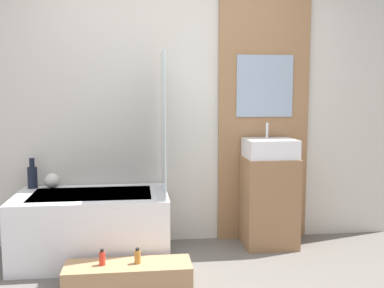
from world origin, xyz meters
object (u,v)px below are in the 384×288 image
vase_tall_dark (32,176)px  vase_round_light (52,181)px  bottle_soap_primary (102,258)px  bathtub (92,226)px  sink (270,148)px  bottle_soap_secondary (138,257)px  wooden_step_bench (128,275)px

vase_tall_dark → vase_round_light: 0.18m
bottle_soap_primary → bathtub: bearing=101.9°
bathtub → sink: size_ratio=2.84×
vase_round_light → bottle_soap_primary: (0.47, -0.82, -0.40)m
vase_tall_dark → bathtub: bearing=-27.8°
sink → vase_round_light: 1.91m
bottle_soap_primary → bottle_soap_secondary: 0.25m
sink → vase_round_light: (-1.89, 0.11, -0.27)m
vase_tall_dark → vase_round_light: (0.17, -0.02, -0.04)m
bathtub → vase_round_light: 0.55m
bottle_soap_primary → vase_tall_dark: bearing=127.3°
bathtub → bottle_soap_secondary: (0.37, -0.57, -0.07)m
bottle_soap_primary → vase_round_light: bearing=120.1°
bathtub → vase_round_light: bearing=144.6°
wooden_step_bench → vase_tall_dark: bearing=134.3°
vase_tall_dark → bottle_soap_secondary: vase_tall_dark is taller
wooden_step_bench → sink: (1.24, 0.71, 0.80)m
bathtub → bottle_soap_secondary: size_ratio=10.86×
vase_round_light → bottle_soap_secondary: (0.72, -0.82, -0.40)m
wooden_step_bench → sink: bearing=29.9°
sink → vase_round_light: size_ratio=3.33×
bathtub → vase_tall_dark: bearing=152.2°
bottle_soap_primary → sink: bearing=26.7°
bottle_soap_secondary → wooden_step_bench: bearing=180.0°
bathtub → vase_round_light: vase_round_light is taller
wooden_step_bench → bottle_soap_secondary: (0.07, 0.00, 0.13)m
wooden_step_bench → vase_tall_dark: (-0.82, 0.84, 0.57)m
sink → bottle_soap_primary: size_ratio=3.76×
vase_tall_dark → bottle_soap_primary: size_ratio=2.26×
wooden_step_bench → vase_tall_dark: 1.31m
wooden_step_bench → bottle_soap_primary: 0.22m
vase_tall_dark → vase_round_light: size_ratio=2.01×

